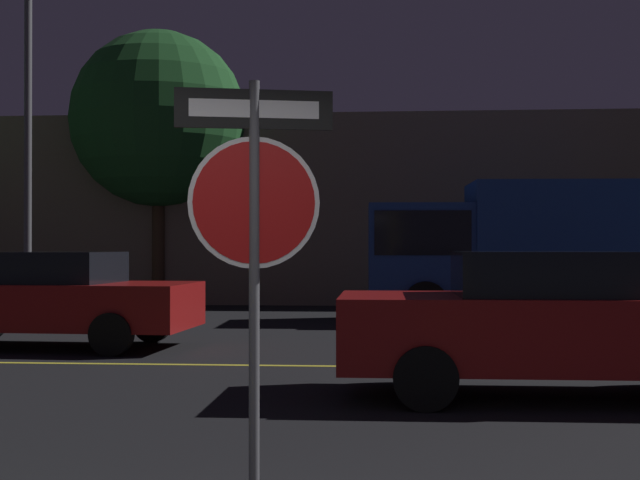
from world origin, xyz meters
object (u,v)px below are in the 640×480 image
at_px(passing_car_2, 46,299).
at_px(passing_car_3, 554,323).
at_px(street_lamp, 28,73).
at_px(stop_sign, 254,209).
at_px(delivery_truck, 501,246).
at_px(tree_1, 158,119).

relative_size(passing_car_2, passing_car_3, 1.04).
bearing_deg(passing_car_3, street_lamp, -135.41).
relative_size(stop_sign, passing_car_2, 0.53).
height_order(stop_sign, delivery_truck, delivery_truck).
distance_m(street_lamp, tree_1, 4.53).
relative_size(passing_car_3, street_lamp, 0.60).
distance_m(stop_sign, passing_car_2, 9.15).
relative_size(street_lamp, tree_1, 1.04).
distance_m(passing_car_3, delivery_truck, 9.19).
distance_m(stop_sign, street_lamp, 15.47).
bearing_deg(passing_car_2, delivery_truck, -51.61).
height_order(stop_sign, passing_car_3, stop_sign).
bearing_deg(street_lamp, passing_car_3, -45.00).
height_order(passing_car_2, delivery_truck, delivery_truck).
xyz_separation_m(passing_car_2, delivery_truck, (7.34, 5.25, 0.80)).
bearing_deg(passing_car_2, passing_car_3, -117.15).
bearing_deg(street_lamp, tree_1, 67.62).
relative_size(stop_sign, tree_1, 0.34).
relative_size(stop_sign, street_lamp, 0.33).
bearing_deg(passing_car_3, passing_car_2, -120.34).
relative_size(stop_sign, delivery_truck, 0.44).
xyz_separation_m(passing_car_2, street_lamp, (-2.55, 5.41, 4.47)).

